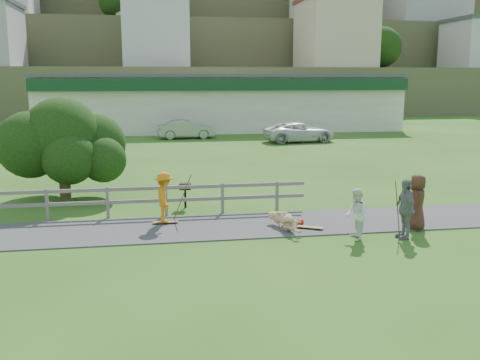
{
  "coord_description": "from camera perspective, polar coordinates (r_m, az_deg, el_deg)",
  "views": [
    {
      "loc": [
        -2.44,
        -15.15,
        4.79
      ],
      "look_at": [
        0.42,
        2.0,
        1.45
      ],
      "focal_mm": 40.0,
      "sensor_mm": 36.0,
      "label": 1
    }
  ],
  "objects": [
    {
      "name": "ground",
      "position": [
        16.07,
        -0.3,
        -6.45
      ],
      "size": [
        260.0,
        260.0,
        0.0
      ],
      "primitive_type": "plane",
      "color": "#2B5217",
      "rests_on": "ground"
    },
    {
      "name": "path",
      "position": [
        17.49,
        -1.08,
        -4.94
      ],
      "size": [
        34.0,
        3.0,
        0.04
      ],
      "primitive_type": "cube",
      "color": "#373739",
      "rests_on": "ground"
    },
    {
      "name": "fence",
      "position": [
        19.02,
        -15.82,
        -1.88
      ],
      "size": [
        15.05,
        0.1,
        1.1
      ],
      "color": "#69655D",
      "rests_on": "ground"
    },
    {
      "name": "strip_mall",
      "position": [
        50.55,
        -2.16,
        8.37
      ],
      "size": [
        32.5,
        10.75,
        5.1
      ],
      "color": "beige",
      "rests_on": "ground"
    },
    {
      "name": "hillside",
      "position": [
        106.92,
        -8.45,
        15.94
      ],
      "size": [
        220.0,
        67.0,
        47.5
      ],
      "color": "#565D37",
      "rests_on": "ground"
    },
    {
      "name": "skater_rider",
      "position": [
        17.7,
        -8.05,
        -2.13
      ],
      "size": [
        0.69,
        1.12,
        1.67
      ],
      "primitive_type": "imported",
      "rotation": [
        0.0,
        0.0,
        1.64
      ],
      "color": "orange",
      "rests_on": "ground"
    },
    {
      "name": "skater_fallen",
      "position": [
        17.08,
        4.81,
        -4.36
      ],
      "size": [
        1.74,
        0.85,
        0.62
      ],
      "primitive_type": "imported",
      "rotation": [
        0.0,
        0.0,
        0.28
      ],
      "color": "tan",
      "rests_on": "ground"
    },
    {
      "name": "spectator_a",
      "position": [
        16.3,
        12.28,
        -3.61
      ],
      "size": [
        0.68,
        0.82,
        1.56
      ],
      "primitive_type": "imported",
      "rotation": [
        0.0,
        0.0,
        4.59
      ],
      "color": "white",
      "rests_on": "ground"
    },
    {
      "name": "spectator_b",
      "position": [
        16.79,
        17.2,
        -2.96
      ],
      "size": [
        0.46,
        1.08,
        1.83
      ],
      "primitive_type": "imported",
      "rotation": [
        0.0,
        0.0,
        4.7
      ],
      "color": "gray",
      "rests_on": "ground"
    },
    {
      "name": "spectator_c",
      "position": [
        17.89,
        18.36,
        -2.25
      ],
      "size": [
        0.95,
        1.04,
        1.79
      ],
      "primitive_type": "imported",
      "rotation": [
        0.0,
        0.0,
        4.14
      ],
      "color": "#4D2A1F",
      "rests_on": "ground"
    },
    {
      "name": "car_silver",
      "position": [
        42.82,
        -5.76,
        5.41
      ],
      "size": [
        4.59,
        1.84,
        1.48
      ],
      "primitive_type": "imported",
      "rotation": [
        0.0,
        0.0,
        1.63
      ],
      "color": "#929398",
      "rests_on": "ground"
    },
    {
      "name": "car_white",
      "position": [
        40.58,
        6.37,
        5.09
      ],
      "size": [
        5.55,
        3.03,
        1.48
      ],
      "primitive_type": "imported",
      "rotation": [
        0.0,
        0.0,
        1.68
      ],
      "color": "silver",
      "rests_on": "ground"
    },
    {
      "name": "tree",
      "position": [
        22.46,
        -18.34,
        2.42
      ],
      "size": [
        4.99,
        4.99,
        3.39
      ],
      "primitive_type": null,
      "color": "black",
      "rests_on": "ground"
    },
    {
      "name": "bbq",
      "position": [
        20.01,
        -5.86,
        -1.67
      ],
      "size": [
        0.47,
        0.38,
        0.92
      ],
      "primitive_type": null,
      "rotation": [
        0.0,
        0.0,
        -0.15
      ],
      "color": "black",
      "rests_on": "ground"
    },
    {
      "name": "longboard_rider",
      "position": [
        17.89,
        -7.98,
        -4.6
      ],
      "size": [
        0.83,
        0.2,
        0.09
      ],
      "primitive_type": null,
      "rotation": [
        0.0,
        0.0,
        0.0
      ],
      "color": "brown",
      "rests_on": "ground"
    },
    {
      "name": "longboard_fallen",
      "position": [
        17.27,
        7.46,
        -5.15
      ],
      "size": [
        0.84,
        0.58,
        0.09
      ],
      "primitive_type": null,
      "rotation": [
        0.0,
        0.0,
        -0.49
      ],
      "color": "brown",
      "rests_on": "ground"
    },
    {
      "name": "helmet",
      "position": [
        17.61,
        6.42,
        -4.54
      ],
      "size": [
        0.25,
        0.25,
        0.25
      ],
      "primitive_type": "sphere",
      "color": "red",
      "rests_on": "ground"
    },
    {
      "name": "pole_rider",
      "position": [
        18.1,
        -6.19,
        -1.72
      ],
      "size": [
        0.03,
        0.03,
        1.72
      ],
      "primitive_type": "cylinder",
      "color": "brown",
      "rests_on": "ground"
    },
    {
      "name": "pole_spec_left",
      "position": [
        16.92,
        16.45,
        -2.93
      ],
      "size": [
        0.03,
        0.03,
        1.76
      ],
      "primitive_type": "cylinder",
      "color": "brown",
      "rests_on": "ground"
    }
  ]
}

